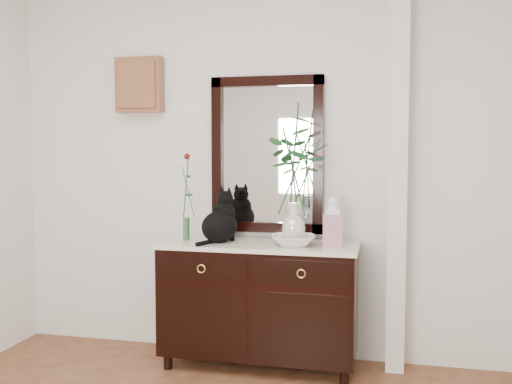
% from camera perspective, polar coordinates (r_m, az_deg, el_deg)
% --- Properties ---
extents(wall_back, '(3.60, 0.04, 2.70)m').
position_cam_1_polar(wall_back, '(4.07, -0.25, 2.47)').
color(wall_back, silver).
rests_on(wall_back, ground).
extents(pilaster, '(0.12, 0.20, 2.70)m').
position_cam_1_polar(pilaster, '(3.88, 14.00, 2.27)').
color(pilaster, silver).
rests_on(pilaster, ground).
extents(sideboard, '(1.33, 0.52, 0.82)m').
position_cam_1_polar(sideboard, '(3.93, 0.34, -10.51)').
color(sideboard, black).
rests_on(sideboard, ground).
extents(wall_mirror, '(0.80, 0.06, 1.10)m').
position_cam_1_polar(wall_mirror, '(4.03, 1.09, 3.74)').
color(wall_mirror, black).
rests_on(wall_mirror, wall_back).
extents(key_cabinet, '(0.35, 0.10, 0.40)m').
position_cam_1_polar(key_cabinet, '(4.34, -11.56, 10.43)').
color(key_cabinet, brown).
rests_on(key_cabinet, wall_back).
extents(cat, '(0.33, 0.37, 0.35)m').
position_cam_1_polar(cat, '(3.86, -3.67, -2.43)').
color(cat, black).
rests_on(cat, sideboard).
extents(lotus_bowl, '(0.34, 0.34, 0.07)m').
position_cam_1_polar(lotus_bowl, '(3.73, 3.77, -4.85)').
color(lotus_bowl, white).
rests_on(lotus_bowl, sideboard).
extents(vase_branches, '(0.51, 0.51, 0.92)m').
position_cam_1_polar(vase_branches, '(3.69, 3.81, 1.96)').
color(vase_branches, silver).
rests_on(vase_branches, lotus_bowl).
extents(bud_vase_rose, '(0.08, 0.08, 0.61)m').
position_cam_1_polar(bud_vase_rose, '(3.95, -7.02, -0.42)').
color(bud_vase_rose, '#326936').
rests_on(bud_vase_rose, sideboard).
extents(ginger_jar, '(0.13, 0.13, 0.33)m').
position_cam_1_polar(ginger_jar, '(3.74, 7.71, -2.82)').
color(ginger_jar, silver).
rests_on(ginger_jar, sideboard).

